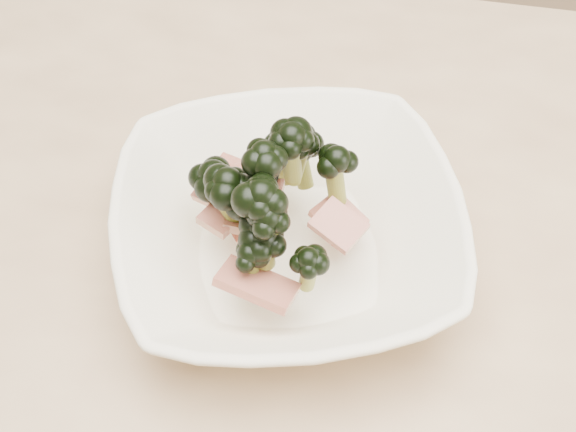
% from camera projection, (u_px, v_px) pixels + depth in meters
% --- Properties ---
extents(dining_table, '(1.20, 0.80, 0.75)m').
position_uv_depth(dining_table, '(293.00, 354.00, 0.68)').
color(dining_table, tan).
rests_on(dining_table, ground).
extents(broccoli_dish, '(0.33, 0.33, 0.12)m').
position_uv_depth(broccoli_dish, '(285.00, 226.00, 0.60)').
color(broccoli_dish, white).
rests_on(broccoli_dish, dining_table).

